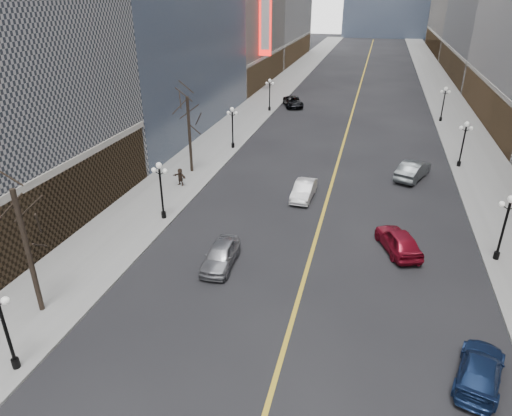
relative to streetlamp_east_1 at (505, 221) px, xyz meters
The scene contains 20 objects.
sidewalk_east 40.16m from the streetlamp_east_1, 86.85° to the left, with size 6.00×230.00×0.15m, color gray.
sidewalk_west 47.68m from the streetlamp_east_1, 122.82° to the left, with size 6.00×230.00×0.15m, color gray.
lane_line 51.45m from the streetlamp_east_1, 103.28° to the left, with size 0.25×200.00×0.02m, color gold.
streetlamp_east_1 is the anchor object (origin of this frame).
streetlamp_east_2 18.00m from the streetlamp_east_1, 90.00° to the left, with size 1.26×0.44×4.52m.
streetlamp_east_3 36.00m from the streetlamp_east_1, 90.00° to the left, with size 1.26×0.44×4.52m.
streetlamp_west_0 28.51m from the streetlamp_east_1, 145.86° to the right, with size 1.26×0.44×4.52m.
streetlamp_west_1 23.60m from the streetlamp_east_1, behind, with size 1.26×0.44×4.52m.
streetlamp_west_2 29.68m from the streetlamp_east_1, 142.67° to the left, with size 1.26×0.44×4.52m.
streetlamp_west_3 43.05m from the streetlamp_east_1, 123.25° to the left, with size 1.26×0.44×4.52m.
theatre_marquee 57.87m from the streetlamp_east_1, 118.97° to the left, with size 2.00×0.55×12.00m.
tree_west_near 28.20m from the streetlamp_east_1, 154.62° to the right, with size 3.60×3.60×7.92m.
tree_west_far 27.41m from the streetlamp_east_1, 158.43° to the left, with size 3.60×3.60×7.92m.
car_nb_near 18.11m from the streetlamp_east_1, 163.64° to the right, with size 1.80×4.48×1.52m, color #94959A.
car_nb_mid 15.50m from the streetlamp_east_1, 154.02° to the left, with size 1.54×4.43×1.46m, color silver.
car_nb_far 44.95m from the streetlamp_east_1, 117.60° to the left, with size 2.48×5.38×1.50m, color black.
car_sb_near 11.86m from the streetlamp_east_1, 104.38° to the right, with size 1.85×4.54×1.32m, color navy.
car_sb_mid 6.58m from the streetlamp_east_1, behind, with size 1.89×4.70×1.60m, color maroon.
car_sb_far 14.64m from the streetlamp_east_1, 108.70° to the left, with size 1.81×5.18×1.71m, color #52595B.
ped_west_far 25.81m from the streetlamp_east_1, 165.58° to the left, with size 1.47×0.42×1.59m, color #2F221A.
Camera 1 is at (3.04, 1.37, 16.03)m, focal length 32.00 mm.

